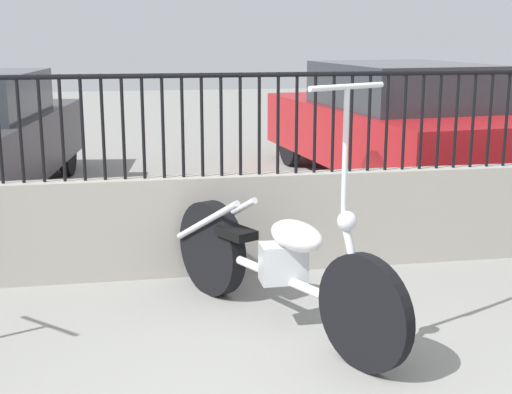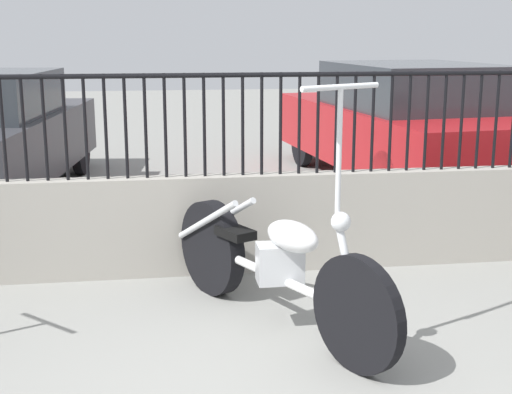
{
  "view_description": "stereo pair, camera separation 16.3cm",
  "coord_description": "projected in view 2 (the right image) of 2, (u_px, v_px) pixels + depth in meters",
  "views": [
    {
      "loc": [
        -0.68,
        -2.91,
        1.8
      ],
      "look_at": [
        0.17,
        1.77,
        0.7
      ],
      "focal_mm": 50.0,
      "sensor_mm": 36.0,
      "label": 1
    },
    {
      "loc": [
        -0.52,
        -2.94,
        1.8
      ],
      "look_at": [
        0.17,
        1.77,
        0.7
      ],
      "focal_mm": 50.0,
      "sensor_mm": 36.0,
      "label": 2
    }
  ],
  "objects": [
    {
      "name": "motorcycle_white",
      "position": [
        265.0,
        261.0,
        4.47
      ],
      "size": [
        1.08,
        1.95,
        1.55
      ],
      "rotation": [
        0.0,
        0.0,
        -1.1
      ],
      "color": "black",
      "rests_on": "ground_plane"
    },
    {
      "name": "car_red",
      "position": [
        406.0,
        124.0,
        8.57
      ],
      "size": [
        2.29,
        4.56,
        1.45
      ],
      "rotation": [
        0.0,
        0.0,
        1.69
      ],
      "color": "black",
      "rests_on": "ground_plane"
    },
    {
      "name": "low_wall",
      "position": [
        225.0,
        224.0,
        5.43
      ],
      "size": [
        10.69,
        0.18,
        0.75
      ],
      "color": "#9E998E",
      "rests_on": "ground_plane"
    },
    {
      "name": "fence_railing",
      "position": [
        223.0,
        110.0,
        5.23
      ],
      "size": [
        10.69,
        0.04,
        0.76
      ],
      "color": "black",
      "rests_on": "low_wall"
    }
  ]
}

